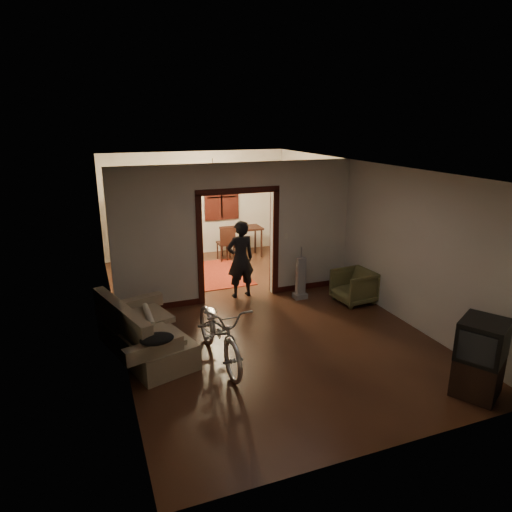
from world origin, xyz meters
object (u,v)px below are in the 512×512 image
sofa (145,328)px  bicycle (219,331)px  person (240,259)px  desk (242,242)px  armchair (354,286)px  locker (155,228)px

sofa → bicycle: (1.03, -0.64, 0.06)m
sofa → person: (2.22, 1.80, 0.37)m
person → desk: size_ratio=1.52×
bicycle → person: person is taller
armchair → person: person is taller
bicycle → locker: size_ratio=1.05×
person → desk: person is taller
armchair → desk: bearing=-169.2°
sofa → locker: size_ratio=1.06×
desk → sofa: bearing=-124.7°
locker → bicycle: bearing=-108.7°
sofa → armchair: (4.26, 0.66, -0.11)m
desk → person: bearing=-109.1°
bicycle → locker: 5.57m
sofa → locker: (0.95, 4.91, 0.47)m
bicycle → person: size_ratio=1.17×
bicycle → person: (1.18, 2.44, 0.32)m
sofa → person: 2.88m
armchair → person: 2.39m
locker → desk: locker is taller
bicycle → desk: 5.60m
bicycle → person: bearing=61.9°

